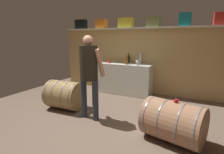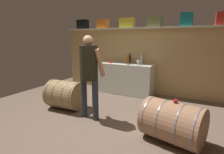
{
  "view_description": "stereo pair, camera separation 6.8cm",
  "coord_description": "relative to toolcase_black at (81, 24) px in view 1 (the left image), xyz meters",
  "views": [
    {
      "loc": [
        1.7,
        -2.76,
        1.65
      ],
      "look_at": [
        0.12,
        0.41,
        0.89
      ],
      "focal_mm": 29.04,
      "sensor_mm": 36.0,
      "label": 1
    },
    {
      "loc": [
        1.76,
        -2.73,
        1.65
      ],
      "look_at": [
        0.12,
        0.41,
        0.89
      ],
      "focal_mm": 29.04,
      "sensor_mm": 36.0,
      "label": 2
    }
  ],
  "objects": [
    {
      "name": "toolcase_yellow",
      "position": [
        1.61,
        0.0,
        -0.01
      ],
      "size": [
        0.44,
        0.22,
        0.29
      ],
      "primitive_type": "cube",
      "rotation": [
        0.0,
        0.0,
        -0.03
      ],
      "color": "yellow",
      "rests_on": "high_shelf_board"
    },
    {
      "name": "wine_bottle_amber",
      "position": [
        1.8,
        -0.34,
        -1.05
      ],
      "size": [
        0.07,
        0.07,
        0.32
      ],
      "color": "brown",
      "rests_on": "work_cabinet"
    },
    {
      "name": "work_cabinet",
      "position": [
        1.65,
        -0.19,
        -1.64
      ],
      "size": [
        1.68,
        0.56,
        0.9
      ],
      "primitive_type": "cube",
      "color": "white",
      "rests_on": "ground"
    },
    {
      "name": "ground_plane",
      "position": [
        2.02,
        -1.76,
        -2.11
      ],
      "size": [
        6.51,
        8.29,
        0.02
      ],
      "primitive_type": "cube",
      "color": "brown"
    },
    {
      "name": "back_wall_panel",
      "position": [
        2.02,
        0.15,
        -1.14
      ],
      "size": [
        5.31,
        0.1,
        1.91
      ],
      "primitive_type": "cube",
      "color": "tan",
      "rests_on": "ground"
    },
    {
      "name": "winemaker_pouring",
      "position": [
        1.72,
        -2.17,
        -1.05
      ],
      "size": [
        0.53,
        0.44,
        1.7
      ],
      "rotation": [
        0.0,
        0.0,
        -0.11
      ],
      "color": "#2C333A",
      "rests_on": "ground"
    },
    {
      "name": "wine_barrel_near",
      "position": [
        3.4,
        -2.3,
        -1.76
      ],
      "size": [
        1.05,
        0.85,
        0.67
      ],
      "rotation": [
        0.0,
        0.0,
        -0.23
      ],
      "color": "#966A4B",
      "rests_on": "ground"
    },
    {
      "name": "toolcase_olive",
      "position": [
        2.44,
        0.0,
        -0.01
      ],
      "size": [
        0.38,
        0.29,
        0.28
      ],
      "primitive_type": "cube",
      "rotation": [
        0.0,
        0.0,
        -0.08
      ],
      "color": "olive",
      "rests_on": "high_shelf_board"
    },
    {
      "name": "toolcase_orange",
      "position": [
        0.78,
        0.0,
        -0.01
      ],
      "size": [
        0.34,
        0.24,
        0.27
      ],
      "primitive_type": "cube",
      "rotation": [
        0.0,
        0.0,
        -0.02
      ],
      "color": "orange",
      "rests_on": "high_shelf_board"
    },
    {
      "name": "tasting_cup",
      "position": [
        3.42,
        -2.3,
        -1.41
      ],
      "size": [
        0.06,
        0.06,
        0.04
      ],
      "primitive_type": "cylinder",
      "color": "red",
      "rests_on": "wine_barrel_near"
    },
    {
      "name": "wine_barrel_far",
      "position": [
        0.89,
        -1.98,
        -1.76
      ],
      "size": [
        0.84,
        0.7,
        0.67
      ],
      "rotation": [
        0.0,
        0.0,
        0.05
      ],
      "color": "#9A7849",
      "rests_on": "ground"
    },
    {
      "name": "wine_bottle_clear",
      "position": [
        2.1,
        -0.03,
        -1.04
      ],
      "size": [
        0.08,
        0.08,
        0.34
      ],
      "color": "#B3C5BB",
      "rests_on": "work_cabinet"
    },
    {
      "name": "wine_glass",
      "position": [
        2.12,
        -0.38,
        -1.09
      ],
      "size": [
        0.09,
        0.09,
        0.15
      ],
      "color": "white",
      "rests_on": "work_cabinet"
    },
    {
      "name": "red_funnel",
      "position": [
        1.2,
        -0.29,
        -1.14
      ],
      "size": [
        0.11,
        0.11,
        0.11
      ],
      "primitive_type": "cone",
      "color": "red",
      "rests_on": "work_cabinet"
    },
    {
      "name": "high_shelf_board",
      "position": [
        2.02,
        0.0,
        -0.17
      ],
      "size": [
        4.88,
        0.4,
        0.03
      ],
      "primitive_type": "cube",
      "color": "silver",
      "rests_on": "back_wall_panel"
    },
    {
      "name": "toolcase_red",
      "position": [
        4.04,
        0.0,
        -0.0
      ],
      "size": [
        0.32,
        0.27,
        0.3
      ],
      "primitive_type": "cube",
      "rotation": [
        0.0,
        0.0,
        0.05
      ],
      "color": "red",
      "rests_on": "high_shelf_board"
    },
    {
      "name": "wine_bottle_dark",
      "position": [
        1.73,
        -0.04,
        -1.06
      ],
      "size": [
        0.07,
        0.07,
        0.31
      ],
      "color": "black",
      "rests_on": "work_cabinet"
    },
    {
      "name": "toolcase_teal",
      "position": [
        3.24,
        0.0,
        0.02
      ],
      "size": [
        0.29,
        0.28,
        0.33
      ],
      "primitive_type": "cube",
      "rotation": [
        0.0,
        0.0,
        -0.0
      ],
      "color": "#127B7F",
      "rests_on": "high_shelf_board"
    },
    {
      "name": "toolcase_black",
      "position": [
        0.0,
        0.0,
        0.0
      ],
      "size": [
        0.37,
        0.22,
        0.3
      ],
      "primitive_type": "cube",
      "rotation": [
        0.0,
        0.0,
        0.03
      ],
      "color": "black",
      "rests_on": "high_shelf_board"
    }
  ]
}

